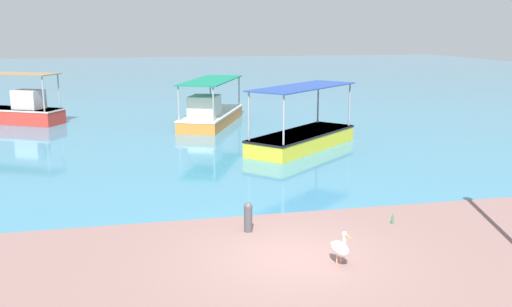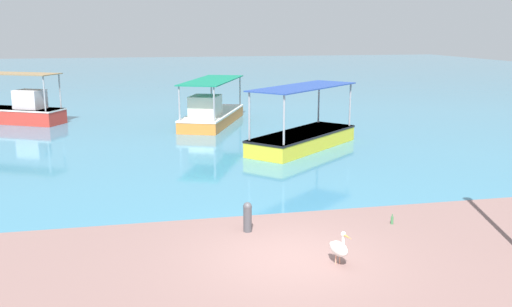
{
  "view_description": "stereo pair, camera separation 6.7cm",
  "coord_description": "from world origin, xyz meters",
  "px_view_note": "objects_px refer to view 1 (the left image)",
  "views": [
    {
      "loc": [
        -3.33,
        -11.52,
        4.99
      ],
      "look_at": [
        0.55,
        5.93,
        1.07
      ],
      "focal_mm": 40.0,
      "sensor_mm": 36.0,
      "label": 1
    },
    {
      "loc": [
        -3.27,
        -11.54,
        4.99
      ],
      "look_at": [
        0.55,
        5.93,
        1.07
      ],
      "focal_mm": 40.0,
      "sensor_mm": 36.0,
      "label": 2
    }
  ],
  "objects_px": {
    "fishing_boat_outer": "(211,113)",
    "fishing_boat_far_left": "(11,110)",
    "fishing_boat_near_right": "(302,136)",
    "glass_bottle": "(393,220)",
    "pelican": "(340,248)",
    "mooring_bollard": "(248,216)"
  },
  "relations": [
    {
      "from": "pelican",
      "to": "fishing_boat_outer",
      "type": "bearing_deg",
      "value": 90.42
    },
    {
      "from": "pelican",
      "to": "mooring_bollard",
      "type": "xyz_separation_m",
      "value": [
        -1.52,
        2.43,
        0.03
      ]
    },
    {
      "from": "glass_bottle",
      "to": "fishing_boat_far_left",
      "type": "bearing_deg",
      "value": 123.21
    },
    {
      "from": "fishing_boat_far_left",
      "to": "fishing_boat_outer",
      "type": "xyz_separation_m",
      "value": [
        10.41,
        -2.96,
        -0.06
      ]
    },
    {
      "from": "fishing_boat_far_left",
      "to": "mooring_bollard",
      "type": "bearing_deg",
      "value": -64.97
    },
    {
      "from": "pelican",
      "to": "mooring_bollard",
      "type": "height_order",
      "value": "pelican"
    },
    {
      "from": "fishing_boat_near_right",
      "to": "glass_bottle",
      "type": "distance_m",
      "value": 9.78
    },
    {
      "from": "fishing_boat_outer",
      "to": "mooring_bollard",
      "type": "bearing_deg",
      "value": -94.81
    },
    {
      "from": "fishing_boat_far_left",
      "to": "mooring_bollard",
      "type": "relative_size",
      "value": 8.01
    },
    {
      "from": "glass_bottle",
      "to": "mooring_bollard",
      "type": "bearing_deg",
      "value": 176.12
    },
    {
      "from": "mooring_bollard",
      "to": "glass_bottle",
      "type": "height_order",
      "value": "mooring_bollard"
    },
    {
      "from": "fishing_boat_outer",
      "to": "glass_bottle",
      "type": "bearing_deg",
      "value": -81.72
    },
    {
      "from": "fishing_boat_far_left",
      "to": "glass_bottle",
      "type": "distance_m",
      "value": 23.45
    },
    {
      "from": "fishing_boat_far_left",
      "to": "glass_bottle",
      "type": "height_order",
      "value": "fishing_boat_far_left"
    },
    {
      "from": "fishing_boat_near_right",
      "to": "fishing_boat_outer",
      "type": "height_order",
      "value": "fishing_boat_near_right"
    },
    {
      "from": "fishing_boat_outer",
      "to": "fishing_boat_far_left",
      "type": "bearing_deg",
      "value": 164.12
    },
    {
      "from": "fishing_boat_near_right",
      "to": "mooring_bollard",
      "type": "xyz_separation_m",
      "value": [
        -4.33,
        -9.5,
        -0.11
      ]
    },
    {
      "from": "fishing_boat_outer",
      "to": "fishing_boat_near_right",
      "type": "bearing_deg",
      "value": -66.81
    },
    {
      "from": "fishing_boat_near_right",
      "to": "glass_bottle",
      "type": "relative_size",
      "value": 21.23
    },
    {
      "from": "fishing_boat_near_right",
      "to": "fishing_boat_far_left",
      "type": "relative_size",
      "value": 0.93
    },
    {
      "from": "fishing_boat_far_left",
      "to": "glass_bottle",
      "type": "bearing_deg",
      "value": -56.79
    },
    {
      "from": "fishing_boat_near_right",
      "to": "mooring_bollard",
      "type": "distance_m",
      "value": 10.44
    }
  ]
}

